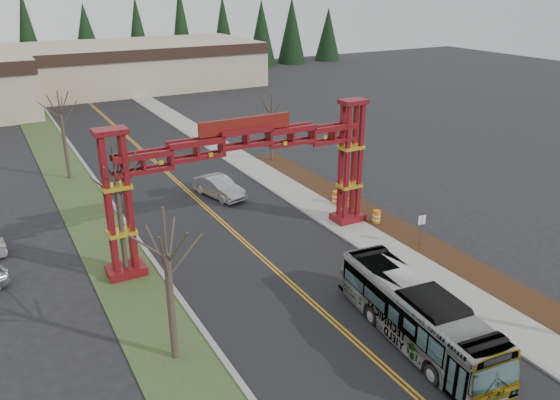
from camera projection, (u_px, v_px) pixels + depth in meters
road at (208, 209)px, 41.62m from camera, size 12.00×110.00×0.02m
lane_line_left at (207, 210)px, 41.56m from camera, size 0.12×100.00×0.01m
lane_line_right at (210, 209)px, 41.67m from camera, size 0.12×100.00×0.01m
curb_right at (278, 194)px, 44.37m from camera, size 0.30×110.00×0.15m
sidewalk_right at (294, 191)px, 45.02m from camera, size 2.60×110.00×0.14m
landscape_strip at (451, 259)px, 34.03m from camera, size 2.60×50.00×0.12m
grass_median at (101, 231)px, 38.00m from camera, size 4.00×110.00×0.08m
curb_left at (127, 225)px, 38.82m from camera, size 0.30×110.00×0.15m
gateway_arch at (246, 159)px, 33.72m from camera, size 18.20×1.60×8.90m
retail_building_east at (137, 65)px, 89.42m from camera, size 38.00×20.30×7.00m
conifer_treeline at (60, 42)px, 93.69m from camera, size 116.10×5.60×13.00m
transit_bus at (416, 315)px, 25.88m from camera, size 3.50×10.78×2.95m
silver_sedan at (219, 187)px, 43.82m from camera, size 2.95×5.30×1.65m
bare_tree_median_near at (167, 255)px, 23.26m from camera, size 3.35×3.35×7.55m
bare_tree_median_mid at (116, 182)px, 30.09m from camera, size 3.05×3.05×7.97m
bare_tree_median_far at (61, 116)px, 46.01m from camera, size 3.07×3.07×7.73m
bare_tree_right_far at (271, 113)px, 51.15m from camera, size 2.92×2.92×6.71m
street_sign at (421, 225)px, 35.10m from camera, size 0.52×0.12×2.27m
barrel_south at (376, 217)px, 38.96m from camera, size 0.57×0.57×1.05m
barrel_mid at (351, 204)px, 41.47m from camera, size 0.49×0.49×0.91m
barrel_north at (336, 198)px, 42.32m from camera, size 0.60×0.60×1.12m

